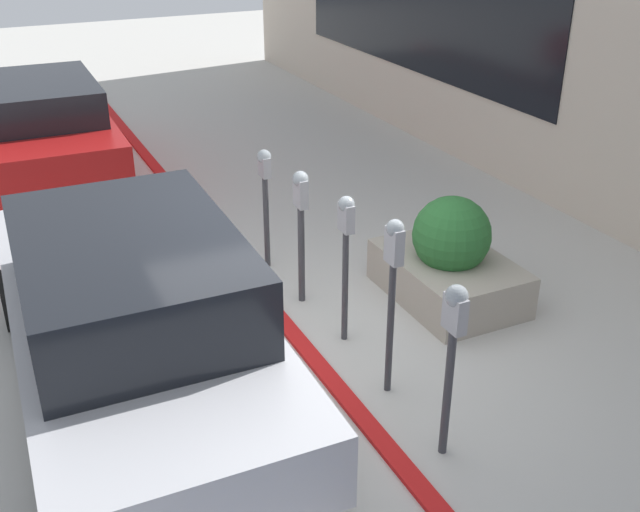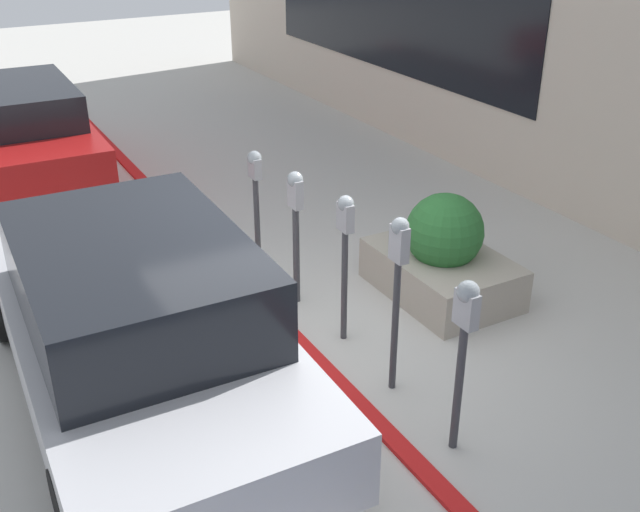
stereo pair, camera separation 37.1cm
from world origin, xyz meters
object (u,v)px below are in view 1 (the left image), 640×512
parking_meter_second (393,272)px  parked_car_rear (42,128)px  parking_meter_farthest (265,185)px  parked_car_middle (132,310)px  parking_meter_fourth (301,212)px  planter_box (449,261)px  parking_meter_middle (346,239)px  parking_meter_nearest (453,335)px

parking_meter_second → parked_car_rear: 6.88m
parking_meter_farthest → parked_car_middle: size_ratio=0.29×
parking_meter_fourth → planter_box: bearing=-112.9°
parking_meter_fourth → parked_car_rear: bearing=21.3°
parked_car_middle → parking_meter_farthest: bearing=-46.7°
parking_meter_second → parking_meter_farthest: 2.64m
planter_box → parked_car_rear: 6.38m
parking_meter_middle → parking_meter_farthest: bearing=2.8°
parking_meter_nearest → parked_car_middle: (1.82, 1.90, -0.28)m
planter_box → parked_car_rear: (5.45, 3.30, 0.36)m
parking_meter_middle → parking_meter_farthest: 1.76m
parking_meter_farthest → parked_car_middle: bearing=132.1°
parking_meter_middle → parked_car_middle: bearing=88.0°
parking_meter_middle → parking_meter_nearest: bearing=178.4°
parking_meter_nearest → parking_meter_farthest: 3.51m
parking_meter_second → parked_car_rear: parking_meter_second is taller
parked_car_middle → parked_car_rear: bearing=1.2°
parking_meter_nearest → parking_meter_second: (0.87, -0.02, 0.09)m
parked_car_rear → parking_meter_fourth: bearing=-157.7°
planter_box → parking_meter_fourth: bearing=67.1°
parking_meter_middle → parked_car_rear: (5.71, 1.95, -0.27)m
parking_meter_nearest → parked_car_rear: 7.71m
parking_meter_middle → parked_car_rear: bearing=18.9°
parking_meter_second → parking_meter_middle: bearing=-2.2°
parking_meter_nearest → parking_meter_middle: (1.75, -0.05, 0.00)m
parking_meter_second → parking_meter_farthest: size_ratio=1.16×
parking_meter_farthest → parking_meter_fourth: bearing=-178.4°
parked_car_middle → parking_meter_middle: bearing=-90.8°
parking_meter_nearest → parking_meter_farthest: (3.51, 0.04, -0.07)m
parking_meter_middle → parked_car_middle: 1.97m
planter_box → parking_meter_second: bearing=129.5°
parking_meter_nearest → parking_meter_second: parking_meter_second is taller
parking_meter_farthest → planter_box: (-1.50, -1.44, -0.56)m
parking_meter_nearest → parking_meter_fourth: bearing=0.3°
parked_car_rear → planter_box: bearing=-147.8°
parking_meter_nearest → planter_box: bearing=-34.9°
parking_meter_nearest → parked_car_middle: size_ratio=0.31×
planter_box → parked_car_rear: bearing=31.2°
parking_meter_second → parking_meter_nearest: bearing=179.0°
parking_meter_nearest → parking_meter_middle: parking_meter_middle is taller
parking_meter_fourth → parked_car_middle: (-0.79, 1.89, -0.23)m
parking_meter_farthest → parking_meter_nearest: bearing=-179.4°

